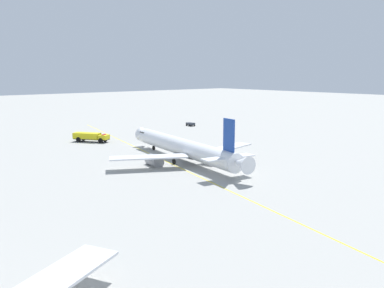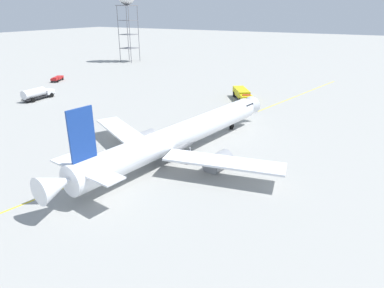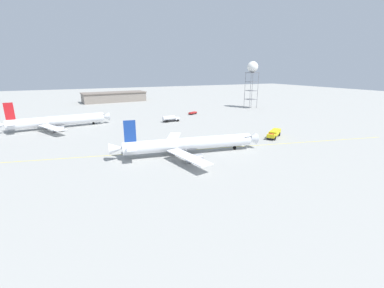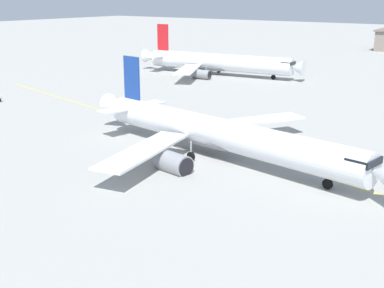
# 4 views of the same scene
# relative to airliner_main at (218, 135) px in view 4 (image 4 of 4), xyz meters

# --- Properties ---
(ground_plane) EXTENTS (600.00, 600.00, 0.00)m
(ground_plane) POSITION_rel_airliner_main_xyz_m (1.86, 1.73, -2.82)
(ground_plane) COLOR #9E9E99
(airliner_main) EXTENTS (44.26, 34.57, 11.18)m
(airliner_main) POSITION_rel_airliner_main_xyz_m (0.00, 0.00, 0.00)
(airliner_main) COLOR white
(airliner_main) RESTS_ON ground_plane
(airliner_secondary) EXTENTS (43.24, 36.46, 11.74)m
(airliner_secondary) POSITION_rel_airliner_main_xyz_m (35.84, -54.95, 0.11)
(airliner_secondary) COLOR white
(airliner_secondary) RESTS_ON ground_plane
(taxiway_centreline) EXTENTS (136.93, 30.06, 0.01)m
(taxiway_centreline) POSITION_rel_airliner_main_xyz_m (-3.33, -2.86, -2.82)
(taxiway_centreline) COLOR yellow
(taxiway_centreline) RESTS_ON ground_plane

